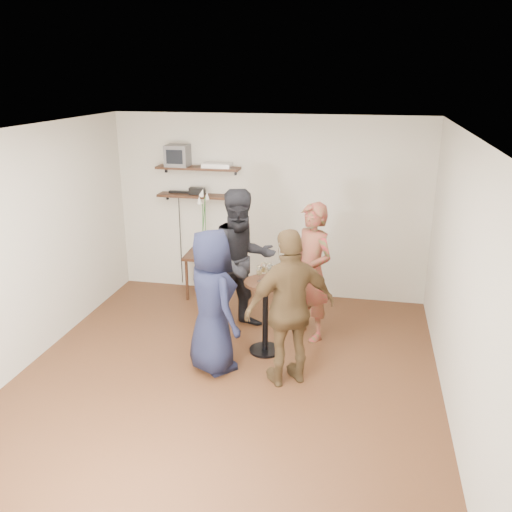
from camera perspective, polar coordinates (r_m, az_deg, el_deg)
The scene contains 18 objects.
room at distance 5.42m, azimuth -3.41°, elevation -0.94°, with size 4.58×5.08×2.68m.
shelf_upper at distance 7.77m, azimuth -6.12°, elevation 9.20°, with size 1.20×0.25×0.04m, color black.
shelf_lower at distance 7.85m, azimuth -6.02°, elevation 6.32°, with size 1.20×0.25×0.04m, color black.
crt_monitor at distance 7.84m, azimuth -8.22°, elevation 10.44°, with size 0.32×0.30×0.30m, color #59595B.
dvd_deck at distance 7.68m, azimuth -4.09°, elevation 9.51°, with size 0.40×0.24×0.06m, color silver.
radio at distance 7.84m, azimuth -6.23°, elevation 6.80°, with size 0.22×0.10×0.10m, color black.
power_strip at distance 7.99m, azimuth -8.10°, elevation 6.69°, with size 0.30×0.05×0.03m, color black.
side_table at distance 7.87m, azimuth -5.36°, elevation -0.47°, with size 0.56×0.56×0.65m.
vase_lilies at distance 7.75m, azimuth -5.46°, elevation 2.41°, with size 0.19×0.20×0.97m.
drinks_table at distance 6.25m, azimuth 0.99°, elevation -5.38°, with size 0.49×0.49×0.89m.
wine_glass_fl at distance 6.07m, azimuth 0.35°, elevation -1.60°, with size 0.06×0.06×0.18m.
wine_glass_fr at distance 6.03m, azimuth 1.56°, elevation -1.64°, with size 0.07×0.07×0.20m.
wine_glass_bl at distance 6.15m, azimuth 0.85°, elevation -1.28°, with size 0.06×0.06×0.19m.
wine_glass_br at distance 6.07m, azimuth 1.33°, elevation -1.41°, with size 0.07×0.07×0.22m.
person_plaid at distance 6.55m, azimuth 5.86°, elevation -1.69°, with size 0.62×0.41×1.70m, color red.
person_dark at distance 6.71m, azimuth -1.47°, elevation -0.55°, with size 0.88×0.69×1.82m, color black.
person_navy at distance 5.84m, azimuth -4.66°, elevation -4.79°, with size 0.78×0.51×1.60m, color black.
person_brown at distance 5.56m, azimuth 3.63°, elevation -5.53°, with size 0.98×0.41×1.68m, color #4D3921.
Camera 1 is at (1.35, -4.92, 3.12)m, focal length 38.00 mm.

